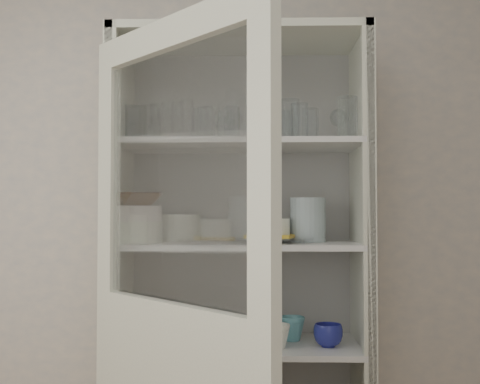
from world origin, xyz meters
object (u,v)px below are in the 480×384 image
at_px(goblet_0, 145,129).
at_px(mug_blue, 328,335).
at_px(plate_stack_back, 177,227).
at_px(cream_bowl, 136,214).
at_px(plate_stack_front, 136,232).
at_px(goblet_3, 339,126).
at_px(teal_jar, 264,329).
at_px(goblet_2, 235,128).
at_px(measuring_cups, 191,340).
at_px(glass_platter, 272,240).
at_px(terracotta_bowl, 137,199).
at_px(goblet_1, 219,127).
at_px(mug_teal, 292,329).
at_px(grey_bowl_stack, 308,220).
at_px(cupboard_door, 173,377).
at_px(mug_white, 277,336).
at_px(white_ramekin, 272,226).
at_px(pantry_cabinet, 240,320).
at_px(white_canister, 139,326).
at_px(yellow_trivet, 272,236).

xyz_separation_m(goblet_0, mug_blue, (0.75, -0.19, -0.83)).
distance_m(plate_stack_back, mug_blue, 0.77).
bearing_deg(cream_bowl, plate_stack_front, 0.00).
bearing_deg(goblet_3, plate_stack_front, -170.61).
bearing_deg(teal_jar, goblet_2, 145.77).
height_order(goblet_2, goblet_3, goblet_3).
bearing_deg(measuring_cups, teal_jar, 12.12).
relative_size(glass_platter, measuring_cups, 3.52).
height_order(goblet_0, terracotta_bowl, goblet_0).
xyz_separation_m(goblet_1, mug_teal, (0.30, -0.06, -0.83)).
bearing_deg(plate_stack_back, goblet_1, -13.50).
bearing_deg(grey_bowl_stack, mug_blue, -57.07).
distance_m(cupboard_door, mug_white, 0.57).
xyz_separation_m(white_ramekin, mug_teal, (0.08, 0.04, -0.42)).
bearing_deg(teal_jar, grey_bowl_stack, 7.63).
bearing_deg(goblet_3, goblet_2, 179.47).
relative_size(plate_stack_front, plate_stack_back, 1.05).
bearing_deg(cupboard_door, mug_blue, 88.81).
relative_size(cream_bowl, measuring_cups, 2.07).
height_order(goblet_0, plate_stack_back, goblet_0).
xyz_separation_m(goblet_1, glass_platter, (0.22, -0.10, -0.47)).
bearing_deg(goblet_3, white_ramekin, -161.88).
xyz_separation_m(goblet_2, grey_bowl_stack, (0.30, -0.06, -0.39)).
height_order(cream_bowl, white_ramekin, cream_bowl).
bearing_deg(plate_stack_front, teal_jar, 6.61).
height_order(pantry_cabinet, glass_platter, pantry_cabinet).
height_order(goblet_2, white_canister, goblet_2).
height_order(terracotta_bowl, grey_bowl_stack, terracotta_bowl).
distance_m(cupboard_door, teal_jar, 0.63).
height_order(goblet_3, plate_stack_back, goblet_3).
bearing_deg(mug_teal, teal_jar, -163.66).
height_order(goblet_2, teal_jar, goblet_2).
xyz_separation_m(goblet_1, plate_stack_back, (-0.18, 0.04, -0.42)).
xyz_separation_m(plate_stack_back, cream_bowl, (-0.14, -0.19, 0.06)).
relative_size(goblet_1, goblet_3, 0.97).
bearing_deg(goblet_3, plate_stack_back, 175.66).
bearing_deg(mug_white, pantry_cabinet, 141.34).
relative_size(plate_stack_front, mug_blue, 1.86).
relative_size(pantry_cabinet, cupboard_door, 1.05).
xyz_separation_m(plate_stack_front, glass_platter, (0.54, 0.04, -0.03)).
distance_m(goblet_0, mug_white, 1.02).
bearing_deg(goblet_2, white_ramekin, -32.52).
height_order(yellow_trivet, teal_jar, yellow_trivet).
xyz_separation_m(glass_platter, grey_bowl_stack, (0.15, 0.04, 0.08)).
distance_m(goblet_0, yellow_trivet, 0.71).
height_order(cupboard_door, goblet_0, cupboard_door).
xyz_separation_m(plate_stack_back, terracotta_bowl, (-0.14, -0.19, 0.12)).
distance_m(yellow_trivet, grey_bowl_stack, 0.17).
distance_m(goblet_1, mug_white, 0.89).
bearing_deg(yellow_trivet, measuring_cups, -171.77).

